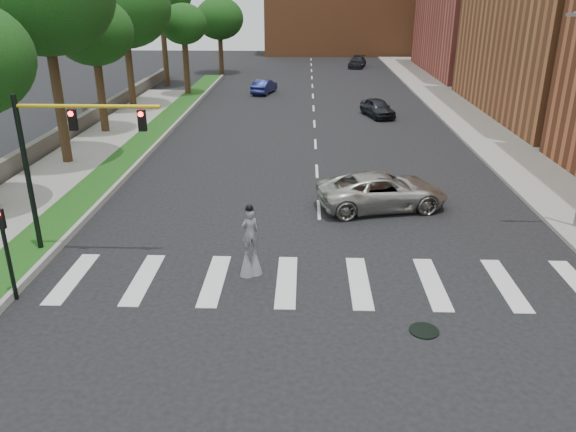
{
  "coord_description": "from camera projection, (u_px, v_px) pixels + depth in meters",
  "views": [
    {
      "loc": [
        -0.68,
        -16.58,
        9.68
      ],
      "look_at": [
        -1.3,
        2.99,
        1.7
      ],
      "focal_mm": 35.0,
      "sensor_mm": 36.0,
      "label": 1
    }
  ],
  "objects": [
    {
      "name": "sidewalk_right",
      "position": [
        482.0,
        127.0,
        41.72
      ],
      "size": [
        5.0,
        90.0,
        0.18
      ],
      "primitive_type": "cube",
      "color": "gray",
      "rests_on": "ground"
    },
    {
      "name": "tree_4",
      "position": [
        123.0,
        7.0,
        45.48
      ],
      "size": [
        7.68,
        7.68,
        11.5
      ],
      "color": "#362415",
      "rests_on": "ground"
    },
    {
      "name": "traffic_signal",
      "position": [
        56.0,
        151.0,
        20.48
      ],
      "size": [
        5.3,
        0.23,
        6.2
      ],
      "color": "black",
      "rests_on": "ground"
    },
    {
      "name": "stilt_performer",
      "position": [
        250.0,
        248.0,
        20.04
      ],
      "size": [
        0.81,
        0.65,
        2.73
      ],
      "rotation": [
        0.0,
        0.0,
        3.57
      ],
      "color": "#362415",
      "rests_on": "ground"
    },
    {
      "name": "manhole",
      "position": [
        424.0,
        331.0,
        17.03
      ],
      "size": [
        0.9,
        0.9,
        0.04
      ],
      "primitive_type": "cylinder",
      "color": "black",
      "rests_on": "ground"
    },
    {
      "name": "car_near",
      "position": [
        378.0,
        108.0,
        45.17
      ],
      "size": [
        2.85,
        4.56,
        1.45
      ],
      "primitive_type": "imported",
      "rotation": [
        0.0,
        0.0,
        0.29
      ],
      "color": "black",
      "rests_on": "ground"
    },
    {
      "name": "suv_crossing",
      "position": [
        382.0,
        191.0,
        26.3
      ],
      "size": [
        6.53,
        4.05,
        1.69
      ],
      "primitive_type": "imported",
      "rotation": [
        0.0,
        0.0,
        1.79
      ],
      "color": "#ABA9A2",
      "rests_on": "ground"
    },
    {
      "name": "car_mid",
      "position": [
        264.0,
        87.0,
        55.12
      ],
      "size": [
        2.44,
        4.38,
        1.37
      ],
      "primitive_type": "imported",
      "rotation": [
        0.0,
        0.0,
        2.89
      ],
      "color": "#161B4F",
      "rests_on": "ground"
    },
    {
      "name": "tree_7",
      "position": [
        219.0,
        19.0,
        66.13
      ],
      "size": [
        5.7,
        5.7,
        8.77
      ],
      "color": "#362415",
      "rests_on": "ground"
    },
    {
      "name": "median_curb",
      "position": [
        160.0,
        141.0,
        37.75
      ],
      "size": [
        0.2,
        60.0,
        0.28
      ],
      "primitive_type": "cube",
      "color": "#989892",
      "rests_on": "ground"
    },
    {
      "name": "tree_3",
      "position": [
        93.0,
        32.0,
        37.71
      ],
      "size": [
        5.33,
        5.33,
        9.24
      ],
      "color": "#362415",
      "rests_on": "ground"
    },
    {
      "name": "sidewalk_left",
      "position": [
        34.0,
        190.0,
        28.63
      ],
      "size": [
        4.0,
        60.0,
        0.18
      ],
      "primitive_type": "cube",
      "color": "gray",
      "rests_on": "ground"
    },
    {
      "name": "tree_6",
      "position": [
        184.0,
        25.0,
        51.77
      ],
      "size": [
        4.33,
        4.33,
        8.44
      ],
      "color": "#362415",
      "rests_on": "ground"
    },
    {
      "name": "secondary_signal",
      "position": [
        6.0,
        246.0,
        18.08
      ],
      "size": [
        0.25,
        0.21,
        3.23
      ],
      "color": "black",
      "rests_on": "ground"
    },
    {
      "name": "grass_median",
      "position": [
        145.0,
        141.0,
        37.78
      ],
      "size": [
        2.0,
        60.0,
        0.25
      ],
      "primitive_type": "cube",
      "color": "#184714",
      "rests_on": "ground"
    },
    {
      "name": "ground_plane",
      "position": [
        323.0,
        296.0,
        18.98
      ],
      "size": [
        160.0,
        160.0,
        0.0
      ],
      "primitive_type": "plane",
      "color": "black",
      "rests_on": "ground"
    },
    {
      "name": "car_far",
      "position": [
        357.0,
        62.0,
        73.33
      ],
      "size": [
        2.93,
        5.12,
        1.4
      ],
      "primitive_type": "imported",
      "rotation": [
        0.0,
        0.0,
        -0.21
      ],
      "color": "black",
      "rests_on": "ground"
    },
    {
      "name": "stone_wall",
      "position": [
        75.0,
        127.0,
        39.64
      ],
      "size": [
        0.5,
        56.0,
        1.1
      ],
      "primitive_type": "cube",
      "color": "#524D46",
      "rests_on": "ground"
    }
  ]
}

